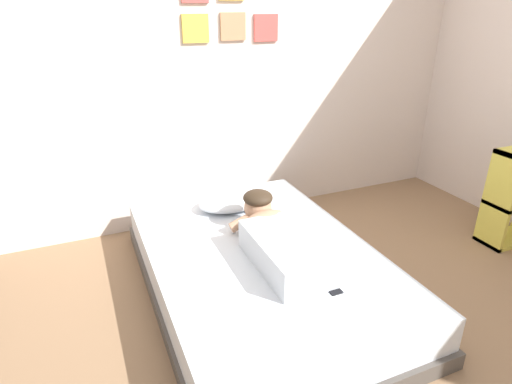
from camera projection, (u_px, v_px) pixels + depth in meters
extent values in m
plane|color=#8C6B4C|center=(331.00, 320.00, 2.53)|extent=(12.34, 12.34, 0.00)
cube|color=silver|center=(230.00, 68.00, 3.40)|extent=(4.17, 0.10, 2.50)
cube|color=gold|center=(195.00, 28.00, 3.13)|extent=(0.20, 0.02, 0.20)
cube|color=tan|center=(233.00, 27.00, 3.23)|extent=(0.20, 0.02, 0.20)
cube|color=#CC4C47|center=(266.00, 28.00, 3.33)|extent=(0.20, 0.02, 0.20)
cube|color=#4C4742|center=(260.00, 283.00, 2.78)|extent=(1.36, 2.04, 0.10)
cube|color=silver|center=(261.00, 263.00, 2.72)|extent=(1.32, 1.98, 0.21)
ellipsoid|color=silver|center=(233.00, 201.00, 3.19)|extent=(0.52, 0.32, 0.11)
cube|color=silver|center=(292.00, 251.00, 2.49)|extent=(0.42, 0.64, 0.18)
ellipsoid|color=tan|center=(268.00, 223.00, 2.76)|extent=(0.32, 0.20, 0.16)
sphere|color=tan|center=(258.00, 207.00, 2.88)|extent=(0.19, 0.19, 0.19)
ellipsoid|color=#332619|center=(258.00, 198.00, 2.85)|extent=(0.20, 0.20, 0.10)
cylinder|color=tan|center=(245.00, 220.00, 2.86)|extent=(0.23, 0.07, 0.14)
cylinder|color=tan|center=(272.00, 215.00, 2.93)|extent=(0.23, 0.07, 0.14)
cylinder|color=teal|center=(261.00, 210.00, 3.10)|extent=(0.09, 0.09, 0.07)
torus|color=teal|center=(268.00, 209.00, 3.12)|extent=(0.05, 0.01, 0.05)
cube|color=black|center=(331.00, 287.00, 2.31)|extent=(0.07, 0.14, 0.01)
cube|color=#D8CC4C|center=(497.00, 202.00, 3.16)|extent=(0.03, 0.24, 0.75)
cube|color=#D8CC4C|center=(506.00, 238.00, 3.38)|extent=(0.45, 0.24, 0.03)
cube|color=#3866A5|center=(502.00, 193.00, 3.15)|extent=(0.03, 0.20, 0.17)
cube|color=#4C4C51|center=(507.00, 190.00, 3.15)|extent=(0.04, 0.15, 0.22)
cube|color=#4C4C51|center=(510.00, 189.00, 3.16)|extent=(0.03, 0.17, 0.21)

